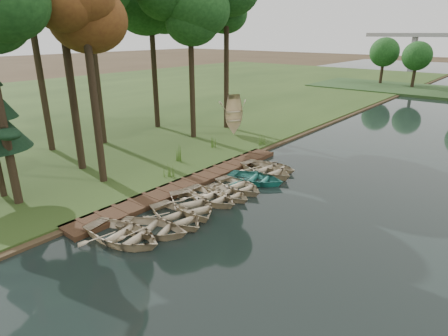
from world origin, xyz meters
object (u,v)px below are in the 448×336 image
Objects in this scene: rowboat_0 at (123,233)px; rowboat_1 at (153,226)px; rowboat_2 at (177,214)px; stored_rowboat at (233,130)px; boardwalk at (191,183)px.

rowboat_1 is (0.50, 1.27, -0.05)m from rowboat_0.
rowboat_0 is 1.10× the size of rowboat_2.
boardwalk is at bearing -123.65° from stored_rowboat.
rowboat_2 is at bearing -53.57° from boardwalk.
stored_rowboat is at bearing 5.34° from rowboat_1.
rowboat_1 is at bearing -169.58° from rowboat_2.
rowboat_1 reaches higher than boardwalk.
rowboat_1 is at bearing -122.70° from stored_rowboat.
rowboat_0 is at bearing 137.72° from rowboat_1.
stored_rowboat is (-7.58, 13.98, 0.24)m from rowboat_2.
rowboat_0 is at bearing -125.87° from stored_rowboat.
rowboat_2 is (-0.02, 1.52, 0.01)m from rowboat_1.
boardwalk is 4.07× the size of rowboat_0.
rowboat_0 is 18.21m from stored_rowboat.
rowboat_1 is at bearing -62.10° from boardwalk.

